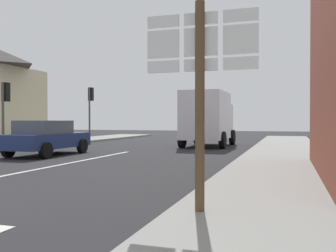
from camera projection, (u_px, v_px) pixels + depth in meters
ground_plane at (108, 156)px, 15.69m from camera, size 80.00×80.00×0.00m
sidewalk_right at (284, 166)px, 11.64m from camera, size 3.19×44.00×0.14m
lane_centre_stripe at (50, 167)px, 11.87m from camera, size 0.16×12.00×0.01m
sedan_far at (47, 137)px, 15.91m from camera, size 1.98×4.21×1.47m
delivery_truck at (208, 117)px, 21.39m from camera, size 2.52×5.02×3.05m
route_sign_post at (200, 84)px, 5.51m from camera, size 1.66×0.14×3.20m
traffic_light_far_left at (90, 102)px, 25.77m from camera, size 0.30×0.49×3.73m
traffic_light_near_left at (5, 100)px, 17.99m from camera, size 0.30×0.49×3.29m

